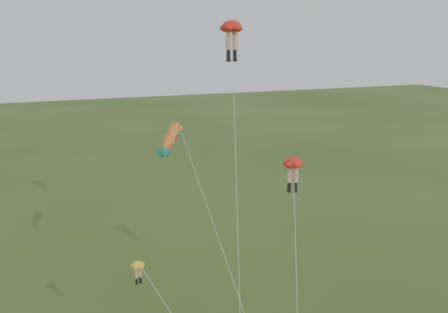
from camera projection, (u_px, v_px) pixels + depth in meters
name	position (u px, v px, depth m)	size (l,w,h in m)	color
legs_kite_red_high	(232.00, 32.00, 35.66)	(4.35, 10.86, 22.14)	red
legs_kite_red_mid	(293.00, 168.00, 34.06)	(4.20, 8.31, 13.00)	red
legs_kite_yellow	(144.00, 275.00, 29.83)	(4.79, 6.96, 7.87)	yellow
fish_kite	(172.00, 138.00, 34.38)	(4.30, 11.92, 15.38)	gold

